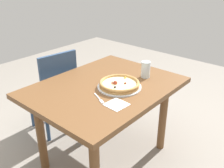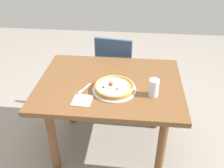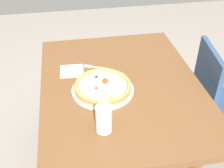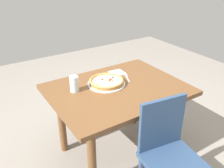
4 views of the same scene
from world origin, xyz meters
name	(u,v)px [view 3 (image 3 of 4)]	position (x,y,z in m)	size (l,w,h in m)	color
ground_plane	(119,164)	(0.00, 0.00, 0.00)	(6.00, 6.00, 0.00)	gray
dining_table	(121,98)	(0.00, 0.00, 0.62)	(1.18, 0.91, 0.72)	brown
chair_near	(219,102)	(0.01, -0.67, 0.48)	(0.45, 0.45, 0.87)	navy
plate	(103,90)	(-0.05, 0.11, 0.73)	(0.34, 0.34, 0.01)	silver
pizza	(103,86)	(-0.05, 0.11, 0.75)	(0.32, 0.32, 0.05)	#B78447
fork	(95,67)	(0.20, 0.13, 0.73)	(0.08, 0.16, 0.00)	silver
drinking_glass	(104,119)	(-0.35, 0.15, 0.79)	(0.08, 0.08, 0.14)	silver
napkin	(72,71)	(0.18, 0.27, 0.73)	(0.14, 0.14, 0.00)	white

